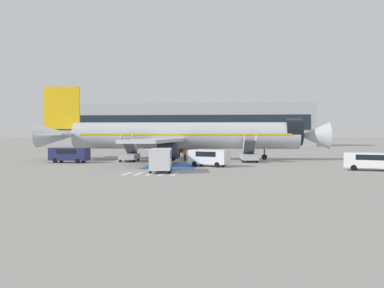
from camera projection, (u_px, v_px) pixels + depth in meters
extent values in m
plane|color=gray|center=(185.00, 160.00, 66.84)|extent=(600.00, 600.00, 0.00)
cube|color=gold|center=(185.00, 160.00, 67.28)|extent=(77.51, 3.84, 0.01)
cube|color=#2856A8|center=(172.00, 166.00, 54.59)|extent=(6.23, 10.24, 0.01)
cube|color=silver|center=(127.00, 174.00, 44.52)|extent=(0.44, 3.60, 0.01)
cube|color=silver|center=(138.00, 174.00, 44.39)|extent=(0.44, 3.60, 0.01)
cube|color=silver|center=(150.00, 174.00, 44.26)|extent=(0.44, 3.60, 0.01)
cube|color=silver|center=(162.00, 174.00, 44.13)|extent=(0.44, 3.60, 0.01)
cube|color=silver|center=(174.00, 174.00, 44.00)|extent=(0.44, 3.60, 0.01)
cylinder|color=#B7BCC4|center=(185.00, 136.00, 67.18)|extent=(33.74, 5.53, 3.96)
cone|color=#B7BCC4|center=(314.00, 136.00, 66.01)|extent=(4.53, 4.08, 3.88)
cone|color=#B7BCC4|center=(56.00, 136.00, 68.40)|extent=(6.11, 4.08, 3.80)
cylinder|color=black|center=(293.00, 132.00, 66.18)|extent=(2.56, 4.11, 4.00)
cube|color=#EAB214|center=(185.00, 134.00, 67.17)|extent=(31.06, 5.48, 0.24)
cube|color=#B7BCC4|center=(170.00, 139.00, 75.93)|extent=(7.69, 16.91, 0.44)
cylinder|color=#38383D|center=(178.00, 147.00, 74.52)|extent=(2.82, 2.23, 2.10)
cube|color=#B7BCC4|center=(155.00, 141.00, 58.86)|extent=(6.24, 16.69, 0.44)
cylinder|color=#38383D|center=(168.00, 150.00, 60.16)|extent=(2.82, 2.23, 2.10)
cube|color=#EAB214|center=(62.00, 108.00, 68.23)|extent=(5.55, 0.62, 6.44)
cube|color=#B7BCC4|center=(74.00, 134.00, 72.06)|extent=(3.86, 6.49, 0.24)
cube|color=#B7BCC4|center=(57.00, 134.00, 64.55)|extent=(3.86, 6.49, 0.24)
cylinder|color=#38383D|center=(264.00, 148.00, 66.50)|extent=(0.20, 0.20, 2.80)
cylinder|color=black|center=(264.00, 157.00, 66.54)|extent=(0.85, 0.32, 0.84)
cylinder|color=#38383D|center=(176.00, 147.00, 70.40)|extent=(0.24, 0.24, 2.47)
cylinder|color=black|center=(176.00, 155.00, 70.43)|extent=(1.13, 0.65, 1.10)
cylinder|color=#38383D|center=(172.00, 148.00, 64.26)|extent=(0.24, 0.24, 2.47)
cylinder|color=black|center=(172.00, 157.00, 64.29)|extent=(1.13, 0.65, 1.10)
cube|color=#ADB2BA|center=(249.00, 157.00, 62.12)|extent=(2.42, 4.90, 0.70)
cylinder|color=black|center=(242.00, 159.00, 63.86)|extent=(0.25, 0.71, 0.70)
cylinder|color=black|center=(255.00, 159.00, 63.74)|extent=(0.25, 0.71, 0.70)
cylinder|color=black|center=(243.00, 160.00, 60.51)|extent=(0.25, 0.71, 0.70)
cylinder|color=black|center=(257.00, 160.00, 60.39)|extent=(0.25, 0.71, 0.70)
cube|color=#4C4C51|center=(249.00, 147.00, 62.08)|extent=(1.62, 4.21, 2.05)
cube|color=#4C4C51|center=(248.00, 140.00, 64.33)|extent=(1.70, 1.18, 0.12)
cube|color=silver|center=(244.00, 144.00, 62.12)|extent=(0.27, 4.48, 2.76)
cube|color=silver|center=(255.00, 144.00, 62.02)|extent=(0.27, 4.48, 2.76)
cube|color=#ADB2BA|center=(129.00, 156.00, 63.15)|extent=(2.42, 4.90, 0.70)
cylinder|color=black|center=(125.00, 158.00, 64.90)|extent=(0.25, 0.71, 0.70)
cylinder|color=black|center=(138.00, 158.00, 64.78)|extent=(0.25, 0.71, 0.70)
cylinder|color=black|center=(120.00, 160.00, 61.55)|extent=(0.25, 0.71, 0.70)
cylinder|color=black|center=(134.00, 160.00, 61.43)|extent=(0.25, 0.71, 0.70)
cube|color=#4C4C51|center=(129.00, 147.00, 63.12)|extent=(1.62, 4.21, 2.17)
cube|color=#4C4C51|center=(133.00, 139.00, 65.37)|extent=(1.70, 1.18, 0.12)
cube|color=silver|center=(124.00, 143.00, 63.15)|extent=(0.27, 4.50, 2.88)
cube|color=silver|center=(135.00, 143.00, 63.06)|extent=(0.27, 4.50, 2.88)
cube|color=#38383D|center=(174.00, 148.00, 92.79)|extent=(9.73, 2.72, 0.60)
cube|color=silver|center=(152.00, 146.00, 93.19)|extent=(2.20, 2.42, 1.60)
cube|color=black|center=(147.00, 144.00, 93.27)|extent=(0.09, 2.00, 0.70)
cylinder|color=#B7BCC4|center=(176.00, 141.00, 92.72)|extent=(6.72, 2.55, 2.40)
cylinder|color=gold|center=(176.00, 141.00, 92.72)|extent=(0.41, 2.45, 2.44)
cylinder|color=black|center=(153.00, 150.00, 91.99)|extent=(0.97, 0.30, 0.96)
cylinder|color=black|center=(155.00, 149.00, 94.35)|extent=(0.97, 0.30, 0.96)
cylinder|color=black|center=(176.00, 150.00, 91.57)|extent=(0.97, 0.30, 0.96)
cylinder|color=black|center=(178.00, 150.00, 93.94)|extent=(0.97, 0.30, 0.96)
cylinder|color=black|center=(189.00, 150.00, 91.34)|extent=(0.97, 0.30, 0.96)
cylinder|color=black|center=(190.00, 150.00, 93.71)|extent=(0.97, 0.30, 0.96)
cube|color=silver|center=(371.00, 160.00, 48.05)|extent=(5.77, 3.57, 1.59)
cube|color=black|center=(371.00, 157.00, 48.04)|extent=(3.46, 2.83, 0.57)
cylinder|color=black|center=(354.00, 168.00, 47.95)|extent=(0.67, 0.39, 0.64)
cylinder|color=black|center=(355.00, 167.00, 49.59)|extent=(0.67, 0.39, 0.64)
cube|color=#1E234C|center=(69.00, 154.00, 60.41)|extent=(5.44, 2.39, 1.68)
cube|color=black|center=(69.00, 151.00, 60.40)|extent=(3.08, 2.19, 0.61)
cylinder|color=black|center=(55.00, 161.00, 59.92)|extent=(0.66, 0.26, 0.64)
cylinder|color=black|center=(61.00, 160.00, 61.62)|extent=(0.66, 0.26, 0.64)
cylinder|color=black|center=(78.00, 161.00, 59.25)|extent=(0.66, 0.26, 0.64)
cylinder|color=black|center=(84.00, 160.00, 60.95)|extent=(0.66, 0.26, 0.64)
cube|color=silver|center=(209.00, 157.00, 53.78)|extent=(5.17, 3.56, 1.68)
cube|color=black|center=(209.00, 154.00, 53.77)|extent=(3.17, 2.75, 0.60)
cylinder|color=black|center=(223.00, 164.00, 53.82)|extent=(0.67, 0.43, 0.64)
cylinder|color=black|center=(217.00, 165.00, 52.34)|extent=(0.67, 0.43, 0.64)
cylinder|color=black|center=(201.00, 163.00, 55.27)|extent=(0.67, 0.43, 0.64)
cylinder|color=black|center=(195.00, 164.00, 53.78)|extent=(0.67, 0.43, 0.64)
cube|color=silver|center=(161.00, 159.00, 46.45)|extent=(2.70, 5.31, 2.09)
cube|color=black|center=(161.00, 154.00, 46.44)|extent=(2.45, 3.04, 0.75)
cylinder|color=black|center=(153.00, 168.00, 48.04)|extent=(0.28, 0.66, 0.64)
cylinder|color=black|center=(171.00, 168.00, 48.07)|extent=(0.28, 0.66, 0.64)
cylinder|color=black|center=(150.00, 170.00, 44.88)|extent=(0.28, 0.66, 0.64)
cylinder|color=black|center=(170.00, 170.00, 44.91)|extent=(0.28, 0.66, 0.64)
cylinder|color=#2D2D33|center=(219.00, 159.00, 60.54)|extent=(0.14, 0.14, 0.90)
cylinder|color=#2D2D33|center=(219.00, 159.00, 60.71)|extent=(0.14, 0.14, 0.90)
cube|color=orange|center=(219.00, 153.00, 60.60)|extent=(0.30, 0.46, 0.71)
cube|color=silver|center=(219.00, 153.00, 60.60)|extent=(0.31, 0.47, 0.06)
sphere|color=tan|center=(219.00, 150.00, 60.59)|extent=(0.24, 0.24, 0.24)
cylinder|color=black|center=(185.00, 158.00, 64.34)|extent=(0.14, 0.14, 0.90)
cylinder|color=black|center=(184.00, 158.00, 64.36)|extent=(0.14, 0.14, 0.90)
cube|color=orange|center=(185.00, 152.00, 64.33)|extent=(0.43, 0.24, 0.72)
cube|color=silver|center=(185.00, 152.00, 64.33)|extent=(0.44, 0.25, 0.06)
sphere|color=#9E704C|center=(185.00, 149.00, 64.32)|extent=(0.25, 0.25, 0.25)
cube|color=#9EA3A8|center=(179.00, 125.00, 139.50)|extent=(81.69, 12.00, 12.75)
cube|color=#19232D|center=(176.00, 122.00, 133.47)|extent=(78.42, 0.10, 4.46)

